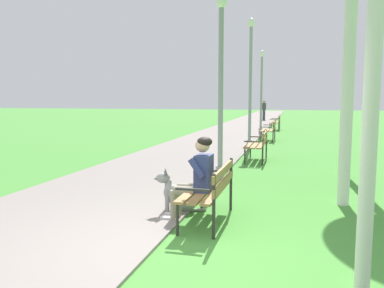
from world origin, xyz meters
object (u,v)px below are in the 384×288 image
object	(u,v)px
park_bench_mid	(258,143)
lamp_post_far	(261,91)
park_bench_near	(211,187)
person_seated_on_near_bench	(196,176)
dog_grey	(178,196)
lamp_post_near	(221,85)
lamp_post_mid	(250,82)
pedestrian_distant	(264,110)
park_bench_far	(270,129)
park_bench_furthest	(276,121)

from	to	relation	value
park_bench_mid	lamp_post_far	world-z (taller)	lamp_post_far
park_bench_near	person_seated_on_near_bench	size ratio (longest dim) A/B	1.20
park_bench_mid	dog_grey	distance (m)	5.64
park_bench_mid	dog_grey	world-z (taller)	park_bench_mid
lamp_post_near	park_bench_near	bearing A→B (deg)	-81.84
lamp_post_mid	lamp_post_near	bearing A→B (deg)	-90.04
park_bench_near	pedestrian_distant	bearing A→B (deg)	92.84
lamp_post_mid	person_seated_on_near_bench	bearing A→B (deg)	-88.51
park_bench_far	person_seated_on_near_bench	xyz separation A→B (m)	(-0.31, -11.65, 0.17)
park_bench_far	pedestrian_distant	distance (m)	15.77
pedestrian_distant	park_bench_furthest	bearing A→B (deg)	-81.59
park_bench_mid	person_seated_on_near_bench	size ratio (longest dim) A/B	1.20
park_bench_near	park_bench_furthest	distance (m)	17.58
lamp_post_near	lamp_post_mid	bearing A→B (deg)	89.96
person_seated_on_near_bench	dog_grey	distance (m)	0.69
park_bench_mid	lamp_post_mid	bearing A→B (deg)	101.38
park_bench_far	lamp_post_mid	world-z (taller)	lamp_post_mid
park_bench_furthest	park_bench_mid	bearing A→B (deg)	-89.72
park_bench_furthest	lamp_post_mid	size ratio (longest dim) A/B	0.33
park_bench_mid	lamp_post_far	bearing A→B (deg)	94.43
park_bench_mid	pedestrian_distant	xyz separation A→B (m)	(-1.50, 21.38, 0.33)
park_bench_far	park_bench_mid	bearing A→B (deg)	-89.65
park_bench_furthest	lamp_post_mid	world-z (taller)	lamp_post_mid
park_bench_far	lamp_post_near	size ratio (longest dim) A/B	0.37
park_bench_mid	person_seated_on_near_bench	bearing A→B (deg)	-93.32
park_bench_near	person_seated_on_near_bench	xyz separation A→B (m)	(-0.21, -0.04, 0.17)
person_seated_on_near_bench	lamp_post_mid	xyz separation A→B (m)	(-0.23, 8.84, 1.69)
park_bench_far	lamp_post_far	size ratio (longest dim) A/B	0.36
park_bench_mid	pedestrian_distant	size ratio (longest dim) A/B	0.91
park_bench_far	lamp_post_near	bearing A→B (deg)	-93.66
park_bench_furthest	lamp_post_near	bearing A→B (deg)	-92.07
park_bench_mid	park_bench_far	xyz separation A→B (m)	(-0.03, 5.67, 0.00)
park_bench_near	park_bench_mid	size ratio (longest dim) A/B	1.00
lamp_post_far	pedestrian_distant	xyz separation A→B (m)	(-0.81, 12.57, -1.31)
park_bench_furthest	lamp_post_near	distance (m)	14.60
park_bench_mid	pedestrian_distant	world-z (taller)	pedestrian_distant
park_bench_far	park_bench_furthest	size ratio (longest dim) A/B	1.00
park_bench_far	pedestrian_distant	bearing A→B (deg)	95.31
dog_grey	lamp_post_near	size ratio (longest dim) A/B	0.20
pedestrian_distant	park_bench_near	bearing A→B (deg)	-87.16
park_bench_mid	lamp_post_far	size ratio (longest dim) A/B	0.36
dog_grey	lamp_post_far	world-z (taller)	lamp_post_far
park_bench_mid	lamp_post_near	size ratio (longest dim) A/B	0.37
park_bench_near	lamp_post_near	size ratio (longest dim) A/B	0.37
park_bench_furthest	park_bench_near	bearing A→B (deg)	-90.27
lamp_post_mid	park_bench_mid	bearing A→B (deg)	-78.62
pedestrian_distant	park_bench_far	bearing A→B (deg)	-84.69
park_bench_furthest	pedestrian_distant	xyz separation A→B (m)	(-1.44, 9.73, 0.33)
park_bench_furthest	park_bench_far	bearing A→B (deg)	-89.79
lamp_post_near	lamp_post_far	world-z (taller)	lamp_post_far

